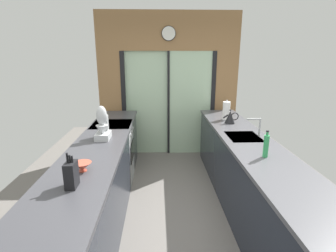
% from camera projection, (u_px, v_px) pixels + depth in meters
% --- Properties ---
extents(ground_plane, '(5.04, 7.60, 0.02)m').
position_uv_depth(ground_plane, '(174.00, 200.00, 3.60)').
color(ground_plane, slate).
extents(back_wall_unit, '(2.64, 0.12, 2.70)m').
position_uv_depth(back_wall_unit, '(168.00, 77.00, 4.93)').
color(back_wall_unit, olive).
rests_on(back_wall_unit, ground_plane).
extents(left_counter_run, '(0.62, 3.80, 0.92)m').
position_uv_depth(left_counter_run, '(97.00, 187.00, 2.99)').
color(left_counter_run, '#1E232D').
rests_on(left_counter_run, ground_plane).
extents(right_counter_run, '(0.62, 3.80, 0.92)m').
position_uv_depth(right_counter_run, '(249.00, 178.00, 3.22)').
color(right_counter_run, '#1E232D').
rests_on(right_counter_run, ground_plane).
extents(sink_faucet, '(0.19, 0.02, 0.24)m').
position_uv_depth(sink_faucet, '(257.00, 124.00, 3.30)').
color(sink_faucet, '#B7BABC').
rests_on(sink_faucet, right_counter_run).
extents(oven_range, '(0.60, 0.60, 0.92)m').
position_uv_depth(oven_range, '(113.00, 152.00, 4.07)').
color(oven_range, '#B7BABC').
rests_on(oven_range, ground_plane).
extents(mixing_bowl, '(0.17, 0.17, 0.08)m').
position_uv_depth(mixing_bowl, '(82.00, 167.00, 2.34)').
color(mixing_bowl, '#BC4C38').
rests_on(mixing_bowl, left_counter_run).
extents(knife_block, '(0.08, 0.14, 0.29)m').
position_uv_depth(knife_block, '(71.00, 174.00, 2.04)').
color(knife_block, black).
rests_on(knife_block, left_counter_run).
extents(stand_mixer, '(0.17, 0.27, 0.42)m').
position_uv_depth(stand_mixer, '(103.00, 126.00, 3.21)').
color(stand_mixer, '#B7BABC').
rests_on(stand_mixer, left_counter_run).
extents(kettle, '(0.24, 0.15, 0.22)m').
position_uv_depth(kettle, '(230.00, 117.00, 3.96)').
color(kettle, black).
rests_on(kettle, right_counter_run).
extents(soap_bottle, '(0.05, 0.05, 0.28)m').
position_uv_depth(soap_bottle, '(266.00, 146.00, 2.64)').
color(soap_bottle, '#339E56').
rests_on(soap_bottle, right_counter_run).
extents(paper_towel_roll, '(0.14, 0.14, 0.32)m').
position_uv_depth(paper_towel_roll, '(226.00, 111.00, 4.17)').
color(paper_towel_roll, '#B7BABC').
rests_on(paper_towel_roll, right_counter_run).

